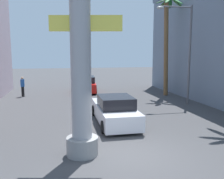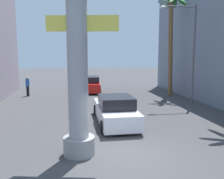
{
  "view_description": "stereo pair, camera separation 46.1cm",
  "coord_description": "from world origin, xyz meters",
  "px_view_note": "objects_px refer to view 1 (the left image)",
  "views": [
    {
      "loc": [
        -2.62,
        -8.63,
        3.87
      ],
      "look_at": [
        0.0,
        3.7,
        2.02
      ],
      "focal_mm": 40.0,
      "sensor_mm": 36.0,
      "label": 1
    },
    {
      "loc": [
        -2.16,
        -8.72,
        3.87
      ],
      "look_at": [
        0.0,
        3.7,
        2.02
      ],
      "focal_mm": 40.0,
      "sensor_mm": 36.0,
      "label": 2
    }
  ],
  "objects_px": {
    "car_lead": "(115,111)",
    "palm_tree_mid_right": "(167,39)",
    "pedestrian_far_left": "(23,85)",
    "car_far": "(85,85)",
    "neon_sign_pole": "(81,39)",
    "street_lamp": "(185,45)"
  },
  "relations": [
    {
      "from": "neon_sign_pole",
      "to": "street_lamp",
      "type": "xyz_separation_m",
      "value": [
        8.38,
        8.08,
        0.06
      ]
    },
    {
      "from": "neon_sign_pole",
      "to": "car_far",
      "type": "bearing_deg",
      "value": 83.67
    },
    {
      "from": "street_lamp",
      "to": "car_far",
      "type": "bearing_deg",
      "value": 131.58
    },
    {
      "from": "car_far",
      "to": "pedestrian_far_left",
      "type": "xyz_separation_m",
      "value": [
        -5.74,
        -1.62,
        0.3
      ]
    },
    {
      "from": "car_lead",
      "to": "car_far",
      "type": "bearing_deg",
      "value": 92.11
    },
    {
      "from": "car_far",
      "to": "pedestrian_far_left",
      "type": "bearing_deg",
      "value": -164.27
    },
    {
      "from": "car_far",
      "to": "pedestrian_far_left",
      "type": "relative_size",
      "value": 2.6
    },
    {
      "from": "pedestrian_far_left",
      "to": "car_far",
      "type": "bearing_deg",
      "value": 15.73
    },
    {
      "from": "street_lamp",
      "to": "pedestrian_far_left",
      "type": "height_order",
      "value": "street_lamp"
    },
    {
      "from": "car_far",
      "to": "palm_tree_mid_right",
      "type": "xyz_separation_m",
      "value": [
        6.92,
        -3.69,
        4.36
      ]
    },
    {
      "from": "neon_sign_pole",
      "to": "street_lamp",
      "type": "relative_size",
      "value": 1.33
    },
    {
      "from": "car_lead",
      "to": "palm_tree_mid_right",
      "type": "relative_size",
      "value": 0.6
    },
    {
      "from": "car_lead",
      "to": "palm_tree_mid_right",
      "type": "height_order",
      "value": "palm_tree_mid_right"
    },
    {
      "from": "car_far",
      "to": "car_lead",
      "type": "bearing_deg",
      "value": -87.89
    },
    {
      "from": "car_lead",
      "to": "car_far",
      "type": "height_order",
      "value": "same"
    },
    {
      "from": "car_lead",
      "to": "pedestrian_far_left",
      "type": "relative_size",
      "value": 2.9
    },
    {
      "from": "street_lamp",
      "to": "car_far",
      "type": "distance_m",
      "value": 10.69
    },
    {
      "from": "neon_sign_pole",
      "to": "car_lead",
      "type": "height_order",
      "value": "neon_sign_pole"
    },
    {
      "from": "car_lead",
      "to": "palm_tree_mid_right",
      "type": "xyz_separation_m",
      "value": [
        6.5,
        7.86,
        4.39
      ]
    },
    {
      "from": "street_lamp",
      "to": "palm_tree_mid_right",
      "type": "bearing_deg",
      "value": 85.98
    },
    {
      "from": "palm_tree_mid_right",
      "to": "car_lead",
      "type": "bearing_deg",
      "value": -129.59
    },
    {
      "from": "street_lamp",
      "to": "car_far",
      "type": "xyz_separation_m",
      "value": [
        -6.66,
        7.5,
        -3.7
      ]
    }
  ]
}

